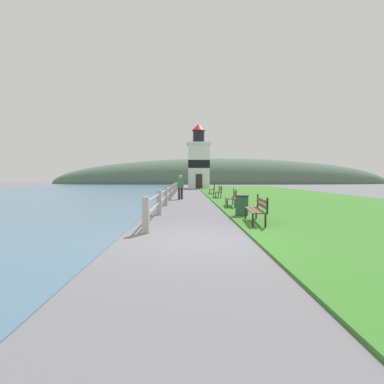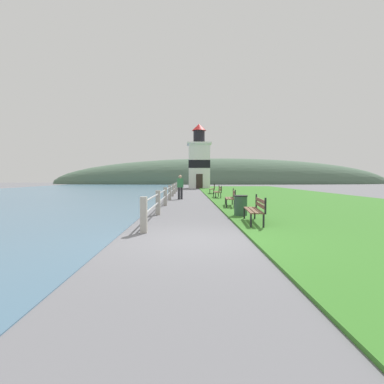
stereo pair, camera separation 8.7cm
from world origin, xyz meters
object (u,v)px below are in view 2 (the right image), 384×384
person_strolling (180,186)px  trash_bin (241,206)px  lighthouse (199,162)px  park_bench_midway (231,197)px  park_bench_far (218,191)px  park_bench_near (256,208)px  park_bench_by_lighthouse (213,188)px

person_strolling → trash_bin: size_ratio=2.03×
lighthouse → trash_bin: 31.16m
park_bench_midway → lighthouse: (-0.62, 27.29, 3.24)m
park_bench_far → lighthouse: lighthouse is taller
trash_bin → park_bench_midway: bearing=87.3°
lighthouse → trash_bin: size_ratio=10.80×
park_bench_midway → park_bench_far: same height
park_bench_near → park_bench_midway: same height
park_bench_midway → person_strolling: size_ratio=1.06×
lighthouse → park_bench_midway: bearing=-88.7°
person_strolling → park_bench_near: bearing=-177.0°
lighthouse → park_bench_far: bearing=-88.2°
park_bench_near → park_bench_far: (0.02, 12.25, -0.00)m
park_bench_midway → lighthouse: bearing=-83.2°
park_bench_far → person_strolling: size_ratio=1.03×
park_bench_near → trash_bin: (-0.16, 1.89, -0.12)m
lighthouse → person_strolling: 21.87m
park_bench_midway → park_bench_far: 6.68m
park_bench_midway → park_bench_by_lighthouse: 12.14m
park_bench_far → trash_bin: (-0.19, -10.37, -0.11)m
park_bench_near → park_bench_by_lighthouse: bearing=-85.5°
park_bench_by_lighthouse → person_strolling: (-2.83, -6.42, 0.39)m
park_bench_midway → trash_bin: 3.69m
park_bench_midway → park_bench_by_lighthouse: same height
park_bench_near → trash_bin: bearing=-80.4°
park_bench_far → park_bench_midway: bearing=90.1°
park_bench_far → park_bench_by_lighthouse: bearing=-90.4°
park_bench_far → park_bench_by_lighthouse: size_ratio=1.03×
park_bench_by_lighthouse → park_bench_midway: bearing=93.6°
park_bench_near → lighthouse: 33.03m
park_bench_midway → trash_bin: park_bench_midway is taller
park_bench_by_lighthouse → trash_bin: bearing=93.1°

